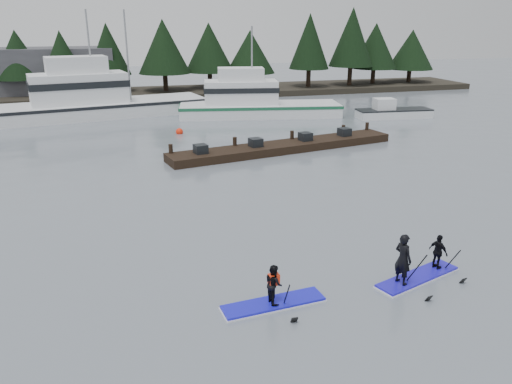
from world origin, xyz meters
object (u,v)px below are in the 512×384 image
object	(u,v)px
floating_dock	(285,147)
paddleboard_duo	(417,262)
fishing_boat_large	(100,108)
paddleboard_solo	(274,292)
fishing_boat_medium	(255,109)

from	to	relation	value
floating_dock	paddleboard_duo	bearing A→B (deg)	-105.88
fishing_boat_large	paddleboard_duo	world-z (taller)	fishing_boat_large
fishing_boat_large	paddleboard_solo	size ratio (longest dim) A/B	5.68
fishing_boat_large	paddleboard_duo	xyz separation A→B (m)	(9.82, -31.79, -0.12)
fishing_boat_large	fishing_boat_medium	world-z (taller)	fishing_boat_large
fishing_boat_medium	floating_dock	distance (m)	12.02
fishing_boat_medium	paddleboard_duo	xyz separation A→B (m)	(-2.76, -28.38, 0.03)
floating_dock	paddleboard_duo	distance (m)	16.51
floating_dock	fishing_boat_large	bearing A→B (deg)	114.65
fishing_boat_large	fishing_boat_medium	distance (m)	13.04
paddleboard_duo	fishing_boat_medium	bearing A→B (deg)	66.12
fishing_boat_large	fishing_boat_medium	bearing A→B (deg)	-25.82
paddleboard_duo	fishing_boat_large	bearing A→B (deg)	88.85
paddleboard_solo	paddleboard_duo	xyz separation A→B (m)	(4.68, 0.21, 0.18)
fishing_boat_large	floating_dock	distance (m)	18.95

